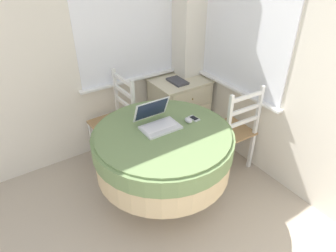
% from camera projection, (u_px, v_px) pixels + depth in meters
% --- Properties ---
extents(corner_room_shell, '(4.34, 5.12, 2.55)m').
position_uv_depth(corner_room_shell, '(197.00, 69.00, 2.22)').
color(corner_room_shell, silver).
rests_on(corner_room_shell, ground_plane).
extents(round_dining_table, '(1.18, 1.18, 0.76)m').
position_uv_depth(round_dining_table, '(163.00, 148.00, 2.54)').
color(round_dining_table, '#4C3D2D').
rests_on(round_dining_table, ground_plane).
extents(laptop, '(0.32, 0.30, 0.21)m').
position_uv_depth(laptop, '(157.00, 121.00, 2.50)').
color(laptop, silver).
rests_on(laptop, round_dining_table).
extents(computer_mouse, '(0.05, 0.08, 0.04)m').
position_uv_depth(computer_mouse, '(189.00, 120.00, 2.56)').
color(computer_mouse, silver).
rests_on(computer_mouse, round_dining_table).
extents(cell_phone, '(0.07, 0.11, 0.01)m').
position_uv_depth(cell_phone, '(194.00, 118.00, 2.61)').
color(cell_phone, '#B2B7BC').
rests_on(cell_phone, round_dining_table).
extents(dining_chair_near_back_window, '(0.42, 0.44, 0.96)m').
position_uv_depth(dining_chair_near_back_window, '(116.00, 121.00, 3.18)').
color(dining_chair_near_back_window, '#A87F51').
rests_on(dining_chair_near_back_window, ground_plane).
extents(dining_chair_near_right_window, '(0.44, 0.41, 0.96)m').
position_uv_depth(dining_chair_near_right_window, '(232.00, 131.00, 3.02)').
color(dining_chair_near_right_window, '#A87F51').
rests_on(dining_chair_near_right_window, ground_plane).
extents(corner_cabinet, '(0.62, 0.50, 0.73)m').
position_uv_depth(corner_cabinet, '(179.00, 108.00, 3.59)').
color(corner_cabinet, beige).
rests_on(corner_cabinet, ground_plane).
extents(book_on_cabinet, '(0.15, 0.24, 0.02)m').
position_uv_depth(book_on_cabinet, '(177.00, 81.00, 3.34)').
color(book_on_cabinet, '#3F3F44').
rests_on(book_on_cabinet, corner_cabinet).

